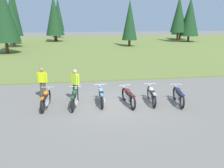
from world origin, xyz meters
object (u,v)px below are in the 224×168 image
motorcycle_orange (46,99)px  rider_in_hivis_vest (42,81)px  motorcycle_silver (152,95)px  rider_near_row_end (75,83)px  motorcycle_navy (178,95)px  motorcycle_british_green (74,98)px  motorcycle_maroon (128,96)px  motorcycle_sky_blue (101,95)px

motorcycle_orange → rider_in_hivis_vest: 1.64m
motorcycle_silver → rider_near_row_end: (-3.79, 0.98, 0.51)m
motorcycle_navy → motorcycle_orange: bearing=175.5°
motorcycle_british_green → motorcycle_navy: 5.18m
motorcycle_silver → rider_in_hivis_vest: 5.79m
rider_in_hivis_vest → motorcycle_silver: bearing=-17.2°
motorcycle_british_green → motorcycle_maroon: (2.65, -0.16, 0.00)m
motorcycle_silver → motorcycle_navy: 1.34m
motorcycle_sky_blue → rider_in_hivis_vest: size_ratio=1.26×
motorcycle_british_green → motorcycle_silver: size_ratio=1.00×
motorcycle_sky_blue → rider_near_row_end: bearing=150.3°
motorcycle_maroon → rider_near_row_end: rider_near_row_end is taller
motorcycle_silver → rider_near_row_end: size_ratio=1.25×
motorcycle_silver → motorcycle_sky_blue: bearing=173.9°
motorcycle_silver → rider_near_row_end: 3.95m
motorcycle_maroon → motorcycle_silver: same height
motorcycle_navy → rider_near_row_end: bearing=165.4°
motorcycle_maroon → motorcycle_silver: 1.23m
motorcycle_british_green → rider_in_hivis_vest: rider_in_hivis_vest is taller
motorcycle_silver → rider_in_hivis_vest: rider_in_hivis_vest is taller
motorcycle_orange → rider_near_row_end: rider_near_row_end is taller
motorcycle_british_green → rider_in_hivis_vest: bearing=135.2°
motorcycle_british_green → motorcycle_sky_blue: size_ratio=1.00×
rider_near_row_end → motorcycle_navy: bearing=-14.6°
rider_near_row_end → motorcycle_sky_blue: bearing=-29.7°
rider_near_row_end → motorcycle_maroon: bearing=-22.6°
motorcycle_silver → rider_in_hivis_vest: size_ratio=1.25×
motorcycle_maroon → rider_near_row_end: (-2.57, 1.07, 0.51)m
motorcycle_sky_blue → motorcycle_silver: (2.55, -0.27, 0.00)m
motorcycle_navy → rider_near_row_end: (-5.09, 1.33, 0.51)m
motorcycle_british_green → motorcycle_navy: same height
motorcycle_maroon → rider_in_hivis_vest: size_ratio=1.26×
motorcycle_navy → rider_in_hivis_vest: size_ratio=1.25×
motorcycle_silver → motorcycle_orange: bearing=178.2°
motorcycle_british_green → rider_in_hivis_vest: (-1.64, 1.63, 0.51)m
rider_in_hivis_vest → motorcycle_british_green: bearing=-44.8°
rider_in_hivis_vest → rider_near_row_end: size_ratio=1.00×
rider_in_hivis_vest → rider_near_row_end: same height
motorcycle_maroon → motorcycle_navy: (2.52, -0.26, 0.00)m
motorcycle_sky_blue → motorcycle_orange: bearing=-177.8°
motorcycle_orange → rider_in_hivis_vest: bearing=100.1°
rider_in_hivis_vest → motorcycle_navy: bearing=-16.8°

